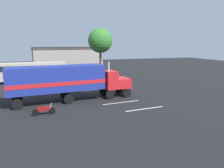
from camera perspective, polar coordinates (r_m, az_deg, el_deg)
ground_plane at (r=26.61m, az=-0.89°, el=-3.23°), size 120.00×120.00×0.00m
lane_stripe_near at (r=23.52m, az=2.48°, el=-5.15°), size 4.40×0.54×0.01m
lane_stripe_mid at (r=21.56m, az=9.08°, el=-6.80°), size 4.40×0.50×0.01m
semi_truck at (r=24.08m, az=-12.29°, el=1.14°), size 14.34×4.14×4.50m
person_bystander at (r=26.71m, az=-12.65°, el=-1.48°), size 0.40×0.48×1.63m
parked_bus at (r=38.27m, az=-21.02°, el=3.56°), size 11.01×2.63×3.40m
motorcycle at (r=20.42m, az=-18.32°, el=-6.86°), size 2.11×0.27×1.12m
tree_left at (r=41.61m, az=-3.27°, el=11.83°), size 4.82×4.82×9.59m
building_backdrop at (r=52.13m, az=-12.52°, el=6.96°), size 16.01×7.56×5.73m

